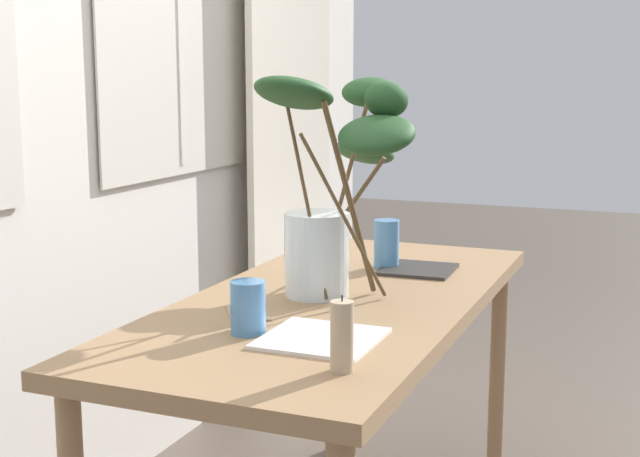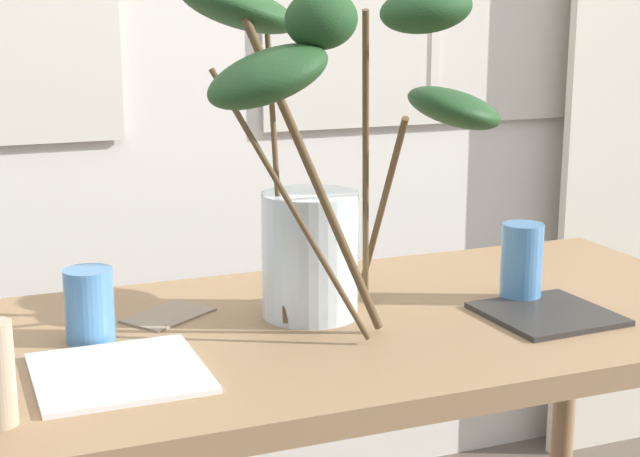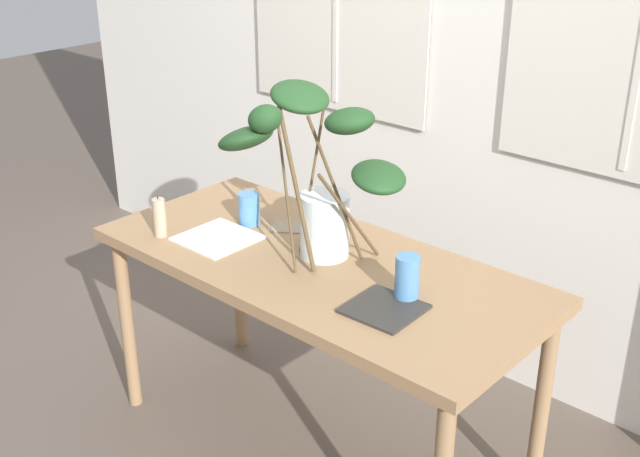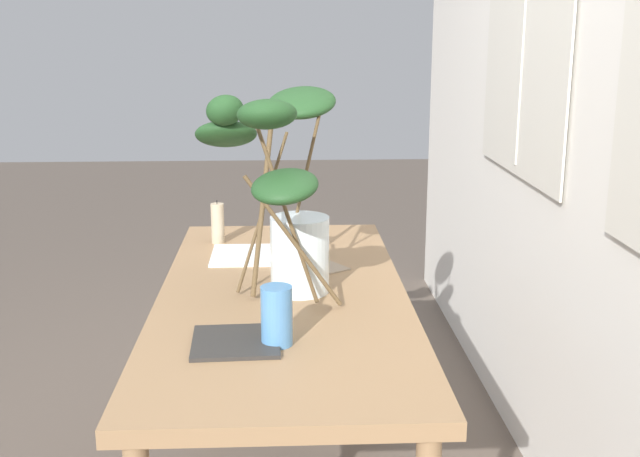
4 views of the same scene
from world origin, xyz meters
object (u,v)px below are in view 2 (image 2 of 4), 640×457
Objects in this scene: drinking_glass_blue_right at (522,262)px; drinking_glass_blue_left at (89,305)px; dining_table at (325,366)px; plate_square_left at (119,373)px; vase_with_branches at (323,152)px; plate_square_right at (547,314)px.

drinking_glass_blue_left is at bearing 174.60° from drinking_glass_blue_right.
drinking_glass_blue_left is (-0.39, 0.06, 0.14)m from dining_table.
drinking_glass_blue_right reaches higher than plate_square_left.
plate_square_left is at bearing -85.30° from drinking_glass_blue_left.
drinking_glass_blue_left is (-0.38, 0.06, -0.24)m from vase_with_branches.
dining_table is 2.50× the size of vase_with_branches.
drinking_glass_blue_left is at bearing 167.28° from plate_square_right.
vase_with_branches is at bearing 16.89° from plate_square_left.
vase_with_branches is 0.45m from drinking_glass_blue_left.
vase_with_branches is 0.49m from plate_square_right.
plate_square_right is (0.37, -0.11, 0.08)m from dining_table.
drinking_glass_blue_left is at bearing 171.23° from vase_with_branches.
plate_square_right is (0.38, -0.11, -0.29)m from vase_with_branches.
vase_with_branches is at bearing 177.96° from drinking_glass_blue_right.
drinking_glass_blue_right is at bearing 85.10° from plate_square_right.
plate_square_left is (-0.75, -0.10, -0.07)m from drinking_glass_blue_right.
dining_table is at bearing 16.72° from plate_square_left.
vase_with_branches is (-0.01, -0.00, 0.37)m from dining_table.
plate_square_left is at bearing -172.60° from drinking_glass_blue_right.
vase_with_branches reaches higher than plate_square_right.
plate_square_left is at bearing -163.11° from vase_with_branches.
dining_table is 7.54× the size of plate_square_right.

